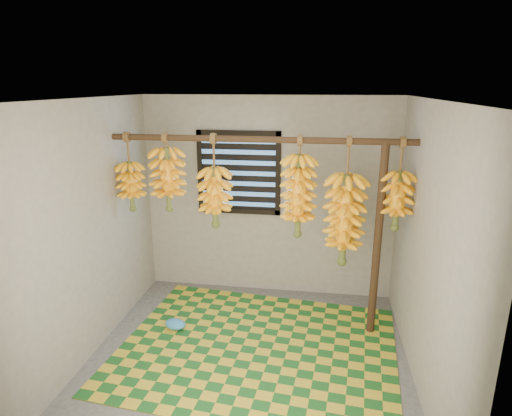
% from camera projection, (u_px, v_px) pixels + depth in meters
% --- Properties ---
extents(floor, '(3.00, 3.00, 0.01)m').
position_uv_depth(floor, '(247.00, 362.00, 4.04)').
color(floor, '#484848').
rests_on(floor, ground).
extents(ceiling, '(3.00, 3.00, 0.01)m').
position_uv_depth(ceiling, '(245.00, 99.00, 3.36)').
color(ceiling, silver).
rests_on(ceiling, wall_back).
extents(wall_back, '(3.00, 0.01, 2.40)m').
position_uv_depth(wall_back, '(268.00, 198.00, 5.13)').
color(wall_back, gray).
rests_on(wall_back, floor).
extents(wall_left, '(0.01, 3.00, 2.40)m').
position_uv_depth(wall_left, '(85.00, 233.00, 3.92)').
color(wall_left, gray).
rests_on(wall_left, floor).
extents(wall_right, '(0.01, 3.00, 2.40)m').
position_uv_depth(wall_right, '(428.00, 252.00, 3.48)').
color(wall_right, gray).
rests_on(wall_right, floor).
extents(window, '(1.00, 0.04, 1.00)m').
position_uv_depth(window, '(239.00, 173.00, 5.07)').
color(window, black).
rests_on(window, wall_back).
extents(hanging_pole, '(3.00, 0.06, 0.06)m').
position_uv_depth(hanging_pole, '(258.00, 139.00, 4.14)').
color(hanging_pole, '#3C2617').
rests_on(hanging_pole, wall_left).
extents(support_post, '(0.08, 0.08, 2.00)m').
position_uv_depth(support_post, '(377.00, 243.00, 4.25)').
color(support_post, '#3C2617').
rests_on(support_post, floor).
extents(woven_mat, '(2.85, 2.37, 0.01)m').
position_uv_depth(woven_mat, '(257.00, 348.00, 4.23)').
color(woven_mat, '#19551E').
rests_on(woven_mat, floor).
extents(plastic_bag, '(0.27, 0.23, 0.10)m').
position_uv_depth(plastic_bag, '(175.00, 324.00, 4.55)').
color(plastic_bag, '#3688CA').
rests_on(plastic_bag, woven_mat).
extents(banana_bunch_a, '(0.28, 0.28, 0.83)m').
position_uv_depth(banana_bunch_a, '(131.00, 186.00, 4.48)').
color(banana_bunch_a, brown).
rests_on(banana_bunch_a, hanging_pole).
extents(banana_bunch_b, '(0.36, 0.36, 0.81)m').
position_uv_depth(banana_bunch_b, '(168.00, 179.00, 4.40)').
color(banana_bunch_b, brown).
rests_on(banana_bunch_b, hanging_pole).
extents(banana_bunch_c, '(0.32, 0.32, 0.96)m').
position_uv_depth(banana_bunch_c, '(215.00, 197.00, 4.37)').
color(banana_bunch_c, brown).
rests_on(banana_bunch_c, hanging_pole).
extents(banana_bunch_d, '(0.34, 0.34, 1.02)m').
position_uv_depth(banana_bunch_d, '(298.00, 196.00, 4.24)').
color(banana_bunch_d, brown).
rests_on(banana_bunch_d, hanging_pole).
extents(banana_bunch_e, '(0.37, 0.37, 1.29)m').
position_uv_depth(banana_bunch_e, '(344.00, 220.00, 4.23)').
color(banana_bunch_e, brown).
rests_on(banana_bunch_e, hanging_pole).
extents(banana_bunch_f, '(0.30, 0.30, 0.90)m').
position_uv_depth(banana_bunch_f, '(397.00, 201.00, 4.10)').
color(banana_bunch_f, brown).
rests_on(banana_bunch_f, hanging_pole).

